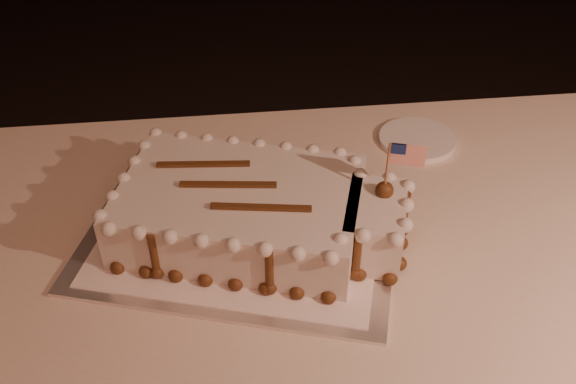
{
  "coord_description": "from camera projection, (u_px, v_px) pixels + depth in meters",
  "views": [
    {
      "loc": [
        -0.17,
        -0.22,
        1.5
      ],
      "look_at": [
        -0.08,
        0.6,
        0.84
      ],
      "focal_mm": 40.0,
      "sensor_mm": 36.0,
      "label": 1
    }
  ],
  "objects": [
    {
      "name": "doily",
      "position": [
        242.0,
        230.0,
        1.1
      ],
      "size": [
        0.55,
        0.48,
        0.0
      ],
      "primitive_type": "cube",
      "rotation": [
        0.0,
        0.0,
        -0.3
      ],
      "color": "white",
      "rests_on": "cake_board"
    },
    {
      "name": "side_plate",
      "position": [
        417.0,
        139.0,
        1.33
      ],
      "size": [
        0.16,
        0.16,
        0.01
      ],
      "primitive_type": "cylinder",
      "color": "white",
      "rests_on": "banquet_table"
    },
    {
      "name": "sheet_cake",
      "position": [
        257.0,
        211.0,
        1.07
      ],
      "size": [
        0.52,
        0.38,
        0.2
      ],
      "color": "silver",
      "rests_on": "doily"
    },
    {
      "name": "banquet_table",
      "position": [
        324.0,
        361.0,
        1.35
      ],
      "size": [
        2.4,
        0.8,
        0.75
      ],
      "primitive_type": "cube",
      "color": "beige",
      "rests_on": "ground"
    },
    {
      "name": "cake_board",
      "position": [
        242.0,
        233.0,
        1.11
      ],
      "size": [
        0.61,
        0.53,
        0.01
      ],
      "primitive_type": "cube",
      "rotation": [
        0.0,
        0.0,
        -0.3
      ],
      "color": "silver",
      "rests_on": "banquet_table"
    }
  ]
}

